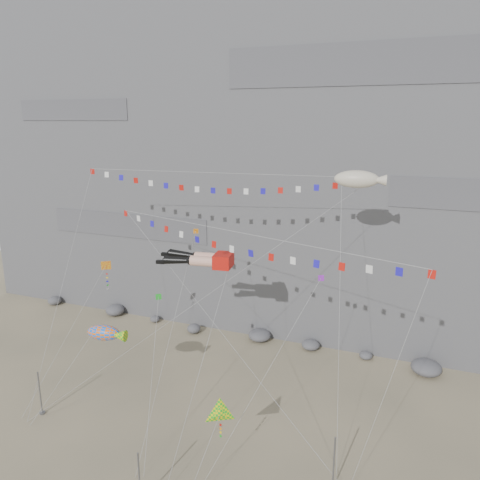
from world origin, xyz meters
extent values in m
plane|color=#9C8C6B|center=(0.00, 0.00, 0.00)|extent=(120.00, 120.00, 0.00)
cube|color=slate|center=(0.00, 32.00, 25.00)|extent=(80.00, 28.00, 50.00)
cylinder|color=slate|center=(-13.11, -3.11, 2.01)|extent=(0.12, 0.12, 4.02)
cylinder|color=slate|center=(0.26, -8.33, 1.92)|extent=(0.12, 0.12, 3.83)
cylinder|color=slate|center=(12.04, -2.67, 2.11)|extent=(0.12, 0.12, 4.23)
cube|color=red|center=(0.65, 5.10, 13.13)|extent=(1.73, 2.19, 1.18)
cylinder|color=#DEA28A|center=(-0.98, 4.27, 13.13)|extent=(2.11, 1.15, 0.87)
sphere|color=black|center=(-1.97, 4.12, 13.13)|extent=(0.80, 0.80, 0.80)
cone|color=black|center=(-3.14, 3.96, 13.06)|extent=(2.47, 1.06, 0.82)
cube|color=black|center=(-4.72, 3.73, 12.79)|extent=(0.82, 0.45, 0.29)
cylinder|color=#DEA28A|center=(-1.15, 5.44, 13.13)|extent=(2.11, 1.15, 0.87)
sphere|color=black|center=(-2.14, 5.30, 13.13)|extent=(0.80, 0.80, 0.80)
cone|color=black|center=(-3.31, 5.13, 13.24)|extent=(2.49, 1.06, 0.88)
cube|color=black|center=(-4.89, 4.90, 13.16)|extent=(0.82, 0.45, 0.29)
cylinder|color=gray|center=(1.03, -1.01, 6.59)|extent=(0.03, 0.03, 17.92)
cylinder|color=gray|center=(-7.50, 2.69, 10.04)|extent=(0.03, 0.03, 27.32)
cube|color=slate|center=(-13.42, -4.50, 0.05)|extent=(0.16, 0.16, 0.10)
cylinder|color=gray|center=(8.15, 0.01, 8.20)|extent=(0.03, 0.03, 19.73)
cylinder|color=gray|center=(-12.41, -0.26, 5.92)|extent=(0.03, 0.03, 14.72)
cube|color=slate|center=(-14.24, -4.31, 0.05)|extent=(0.16, 0.16, 0.10)
cylinder|color=gray|center=(-10.56, -2.46, 3.61)|extent=(0.03, 0.03, 9.66)
cube|color=slate|center=(-12.82, -4.82, 0.05)|extent=(0.16, 0.16, 0.10)
cylinder|color=gray|center=(3.91, -6.64, 2.60)|extent=(0.03, 0.03, 7.01)
cylinder|color=gray|center=(11.45, 4.17, 10.05)|extent=(0.03, 0.03, 22.67)
cube|color=slate|center=(12.07, -1.13, 0.05)|extent=(0.16, 0.16, 0.10)
cylinder|color=gray|center=(-2.12, 0.26, 7.51)|extent=(0.03, 0.03, 20.34)
cube|color=slate|center=(-1.30, -6.61, 0.05)|extent=(0.16, 0.16, 0.10)
cylinder|color=gray|center=(6.26, 0.16, 6.27)|extent=(0.03, 0.03, 17.23)
cylinder|color=gray|center=(-1.96, -2.88, 5.48)|extent=(0.03, 0.03, 13.11)
cube|color=slate|center=(-0.77, -6.35, 0.05)|extent=(0.16, 0.16, 0.10)
camera|label=1|loc=(15.86, -30.09, 24.80)|focal=35.00mm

